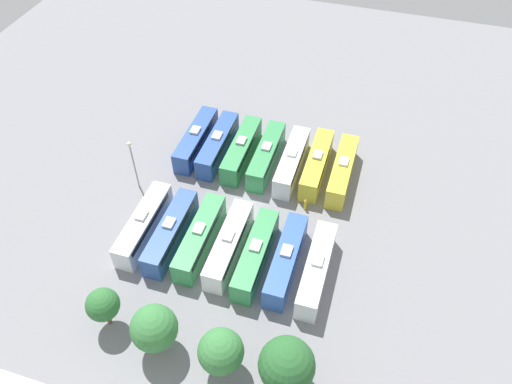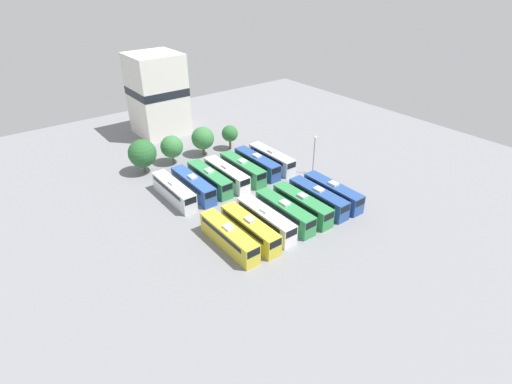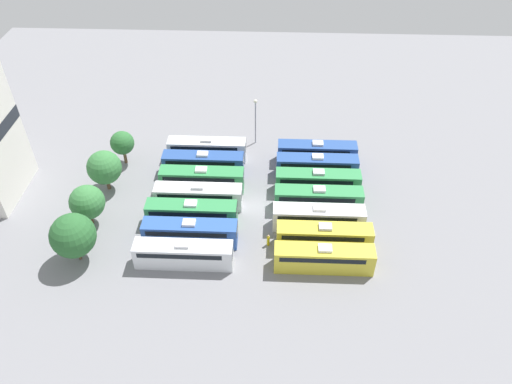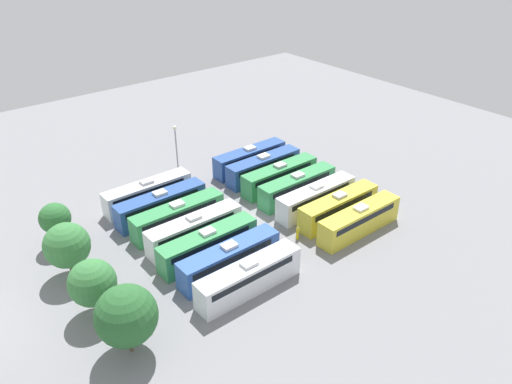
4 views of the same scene
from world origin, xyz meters
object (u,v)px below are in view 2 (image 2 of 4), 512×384
bus_11 (242,169)px  tree_3 (230,134)px  tree_0 (142,153)px  bus_4 (302,204)px  bus_6 (333,192)px  bus_13 (272,158)px  tree_2 (203,138)px  bus_10 (226,174)px  tree_1 (172,147)px  bus_12 (257,163)px  bus_3 (284,212)px  bus_0 (229,236)px  bus_1 (250,228)px  bus_7 (174,191)px  bus_8 (193,185)px  depot_building (157,94)px  bus_9 (209,178)px  bus_5 (318,198)px  worker_person (224,214)px  bus_2 (265,219)px  light_pole (314,148)px

bus_11 → tree_3: bearing=65.6°
bus_11 → tree_0: 19.62m
bus_4 → bus_6: same height
bus_13 → tree_2: size_ratio=1.91×
bus_10 → tree_1: bearing=106.3°
bus_12 → bus_13: same height
bus_3 → bus_11: same height
bus_13 → bus_0: bearing=-142.6°
bus_0 → bus_1: same height
bus_7 → bus_8: bearing=-4.1°
bus_3 → depot_building: size_ratio=0.64×
bus_0 → bus_9: bearing=67.0°
bus_11 → bus_12: size_ratio=1.00×
bus_5 → bus_6: 3.39m
bus_8 → depot_building: (8.81, 30.85, 7.59)m
tree_3 → bus_1: bearing=-119.3°
tree_1 → tree_2: (7.13, -0.30, 0.15)m
bus_7 → depot_building: depot_building is taller
bus_0 → worker_person: bearing=62.1°
bus_0 → bus_5: same height
bus_7 → bus_11: (14.39, -0.42, 0.00)m
bus_3 → bus_12: same height
bus_13 → tree_0: (-21.49, 13.27, 2.29)m
bus_9 → bus_13: 14.49m
bus_9 → depot_building: 31.91m
bus_6 → tree_2: (-7.70, 30.13, 2.01)m
bus_3 → tree_0: size_ratio=1.75×
bus_8 → tree_1: (3.01, 13.59, 1.86)m
bus_6 → tree_1: size_ratio=2.01×
bus_2 → bus_13: bearing=48.0°
bus_2 → tree_2: bearing=77.2°
bus_3 → bus_13: bearing=56.4°
bus_8 → light_pole: (22.56, -7.31, 3.55)m
bus_5 → bus_13: (3.61, 16.63, 0.00)m
bus_2 → bus_6: size_ratio=1.00×
bus_8 → light_pole: 23.98m
bus_12 → worker_person: bearing=-145.4°
bus_7 → tree_2: (13.80, 13.03, 2.01)m
bus_10 → bus_13: 11.04m
light_pole → depot_building: depot_building is taller
light_pole → tree_0: (-25.98, 20.55, -1.26)m
bus_8 → bus_1: bearing=-90.0°
bus_0 → bus_6: (21.43, -0.27, 0.00)m
bus_6 → tree_2: bearing=104.3°
tree_2 → bus_0: bearing=-114.7°
bus_5 → tree_3: 29.13m
bus_3 → bus_10: same height
bus_5 → bus_9: 20.15m
bus_2 → bus_5: size_ratio=1.00×
depot_building → bus_8: bearing=-105.9°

